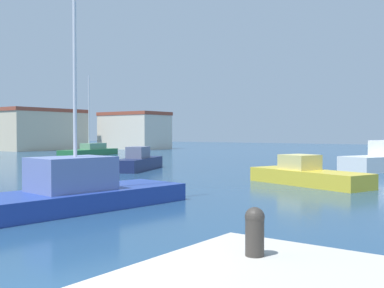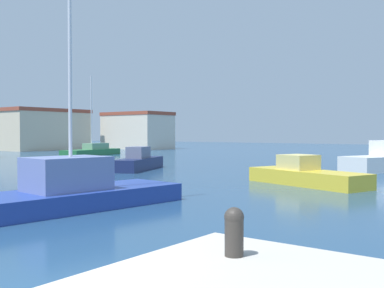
{
  "view_description": "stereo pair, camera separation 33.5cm",
  "coord_description": "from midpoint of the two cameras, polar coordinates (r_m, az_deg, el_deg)",
  "views": [
    {
      "loc": [
        -3.61,
        -5.19,
        2.5
      ],
      "look_at": [
        20.36,
        12.59,
        1.75
      ],
      "focal_mm": 43.48,
      "sensor_mm": 36.0,
      "label": 1
    },
    {
      "loc": [
        -3.41,
        -5.46,
        2.5
      ],
      "look_at": [
        20.36,
        12.59,
        1.75
      ],
      "focal_mm": 43.48,
      "sensor_mm": 36.0,
      "label": 2
    }
  ],
  "objects": [
    {
      "name": "yacht_club",
      "position": [
        70.8,
        -7.22,
        1.65
      ],
      "size": [
        6.25,
        9.94,
        5.54
      ],
      "color": "beige",
      "rests_on": "ground"
    },
    {
      "name": "harbor_office",
      "position": [
        68.91,
        -17.84,
        1.72
      ],
      "size": [
        12.12,
        5.2,
        5.84
      ],
      "color": "beige",
      "rests_on": "ground"
    },
    {
      "name": "mooring_bollard",
      "position": [
        6.15,
        6.13,
        -10.39
      ],
      "size": [
        0.26,
        0.26,
        0.64
      ],
      "color": "#38332D",
      "rests_on": "pier_quay"
    },
    {
      "name": "water",
      "position": [
        31.47,
        -17.24,
        -3.18
      ],
      "size": [
        160.0,
        160.0,
        0.0
      ],
      "primitive_type": "plane",
      "color": "navy",
      "rests_on": "ground"
    },
    {
      "name": "motorboat_navy_behind_lamppost",
      "position": [
        31.23,
        -6.88,
        -2.19
      ],
      "size": [
        5.96,
        3.71,
        1.55
      ],
      "color": "#19234C",
      "rests_on": "water"
    },
    {
      "name": "motorboat_yellow_far_left",
      "position": [
        22.82,
        13.51,
        -3.71
      ],
      "size": [
        3.82,
        6.46,
        1.42
      ],
      "color": "gold",
      "rests_on": "water"
    },
    {
      "name": "sailboat_blue_outer_mooring",
      "position": [
        15.72,
        -14.82,
        -5.56
      ],
      "size": [
        8.0,
        3.36,
        11.24
      ],
      "color": "#233D93",
      "rests_on": "water"
    },
    {
      "name": "sailboat_green_mid_harbor",
      "position": [
        51.99,
        -12.6,
        -0.82
      ],
      "size": [
        8.16,
        3.9,
        8.68
      ],
      "color": "#28703D",
      "rests_on": "water"
    }
  ]
}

